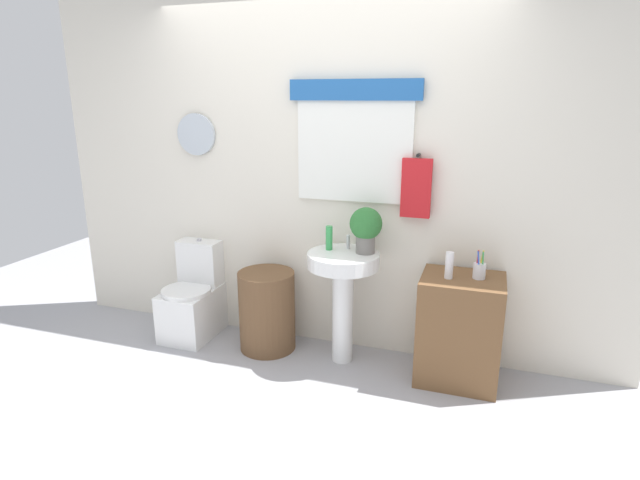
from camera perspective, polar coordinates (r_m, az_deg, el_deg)
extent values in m
plane|color=#A3A3A8|center=(3.24, -6.23, -19.44)|extent=(8.00, 8.00, 0.00)
cube|color=silver|center=(3.76, 0.55, 7.21)|extent=(4.40, 0.10, 2.60)
cube|color=white|center=(3.60, 3.83, 9.88)|extent=(0.82, 0.03, 0.70)
cube|color=#235BA3|center=(3.57, 3.89, 16.45)|extent=(0.92, 0.04, 0.14)
cylinder|color=silver|center=(4.09, -13.70, 11.43)|extent=(0.32, 0.03, 0.32)
cylinder|color=black|center=(3.50, 10.96, 9.32)|extent=(0.02, 0.06, 0.02)
cube|color=red|center=(3.51, 10.73, 5.72)|extent=(0.20, 0.05, 0.40)
cube|color=white|center=(4.23, -14.12, -7.90)|extent=(0.36, 0.50, 0.39)
cylinder|color=white|center=(4.11, -14.77, -5.54)|extent=(0.38, 0.38, 0.03)
cube|color=white|center=(4.24, -13.24, -2.42)|extent=(0.34, 0.18, 0.36)
cylinder|color=silver|center=(4.18, -13.40, 0.04)|extent=(0.04, 0.04, 0.02)
cylinder|color=brown|center=(3.89, -5.96, -7.87)|extent=(0.42, 0.42, 0.61)
cylinder|color=white|center=(3.68, 2.55, -8.32)|extent=(0.15, 0.15, 0.72)
cylinder|color=white|center=(3.53, 2.63, -2.26)|extent=(0.50, 0.50, 0.10)
cylinder|color=silver|center=(3.61, 3.18, -0.19)|extent=(0.03, 0.03, 0.10)
cube|color=brown|center=(3.56, 15.34, -9.63)|extent=(0.53, 0.44, 0.73)
cylinder|color=green|center=(3.57, 1.03, 0.23)|extent=(0.05, 0.05, 0.17)
cylinder|color=slate|center=(3.52, 5.11, -0.51)|extent=(0.13, 0.13, 0.12)
sphere|color=#2D7033|center=(3.48, 5.17, 1.84)|extent=(0.22, 0.22, 0.22)
cylinder|color=white|center=(3.36, 14.28, -2.76)|extent=(0.05, 0.05, 0.18)
cylinder|color=silver|center=(3.43, 17.41, -3.33)|extent=(0.08, 0.08, 0.10)
cylinder|color=green|center=(3.41, 17.76, -2.66)|extent=(0.02, 0.04, 0.18)
cylinder|color=yellow|center=(3.43, 17.57, -2.53)|extent=(0.03, 0.02, 0.18)
cylinder|color=red|center=(3.42, 17.19, -2.56)|extent=(0.02, 0.03, 0.18)
cylinder|color=blue|center=(3.40, 17.35, -2.69)|extent=(0.03, 0.02, 0.18)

